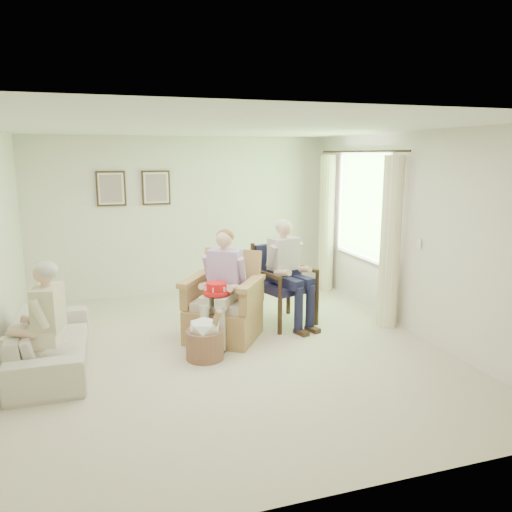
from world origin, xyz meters
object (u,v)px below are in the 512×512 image
at_px(hatbox, 205,338).
at_px(person_dark, 287,265).
at_px(red_hat, 216,289).
at_px(wicker_armchair, 223,311).
at_px(person_sofa, 44,317).
at_px(wood_armchair, 282,280).
at_px(person_wicker, 225,279).
at_px(sofa, 51,342).

bearing_deg(hatbox, person_dark, 31.13).
bearing_deg(red_hat, hatbox, -125.71).
bearing_deg(person_dark, wicker_armchair, 172.92).
relative_size(person_sofa, red_hat, 3.89).
xyz_separation_m(wood_armchair, person_wicker, (-0.94, -0.51, 0.22)).
bearing_deg(wood_armchair, person_dark, -108.43).
relative_size(sofa, person_wicker, 1.38).
relative_size(person_sofa, hatbox, 1.93).
xyz_separation_m(sofa, person_dark, (2.96, 0.45, 0.57)).
xyz_separation_m(sofa, hatbox, (1.66, -0.33, -0.03)).
distance_m(person_wicker, red_hat, 0.23).
xyz_separation_m(wood_armchair, sofa, (-2.96, -0.63, -0.32)).
distance_m(wood_armchair, person_wicker, 1.10).
bearing_deg(red_hat, sofa, 178.85).
height_order(wicker_armchair, wood_armchair, wicker_armchair).
distance_m(wood_armchair, red_hat, 1.29).
xyz_separation_m(wicker_armchair, person_sofa, (-2.02, -0.68, 0.34)).
relative_size(wicker_armchair, wood_armchair, 1.01).
height_order(person_sofa, hatbox, person_sofa).
relative_size(person_dark, person_sofa, 1.16).
bearing_deg(hatbox, person_sofa, -177.00).
bearing_deg(red_hat, wicker_armchair, 64.14).
bearing_deg(hatbox, wicker_armchair, 59.03).
distance_m(wicker_armchair, person_sofa, 2.16).
bearing_deg(hatbox, person_wicker, 51.61).
relative_size(wood_armchair, hatbox, 1.71).
bearing_deg(wicker_armchair, wood_armchair, 55.69).
bearing_deg(hatbox, wood_armchair, 36.56).
xyz_separation_m(person_wicker, person_dark, (0.94, 0.33, 0.04)).
relative_size(person_wicker, person_sofa, 1.12).
height_order(red_hat, hatbox, red_hat).
bearing_deg(person_sofa, wicker_armchair, 120.14).
bearing_deg(red_hat, person_wicker, 47.08).
height_order(person_wicker, red_hat, person_wicker).
xyz_separation_m(sofa, red_hat, (1.87, -0.04, 0.45)).
relative_size(wicker_armchair, person_sofa, 0.89).
relative_size(sofa, hatbox, 2.99).
height_order(sofa, person_dark, person_dark).
bearing_deg(sofa, red_hat, -91.15).
relative_size(person_wicker, red_hat, 4.36).
xyz_separation_m(wicker_armchair, person_wicker, (-0.00, -0.15, 0.46)).
distance_m(sofa, red_hat, 1.93).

